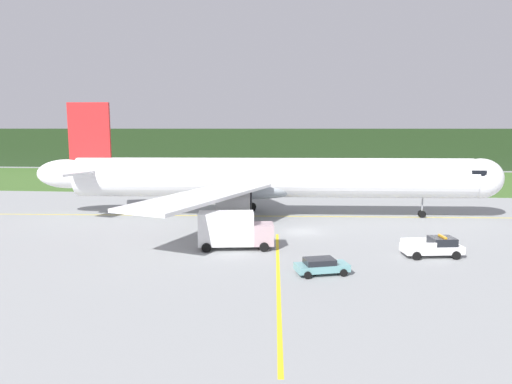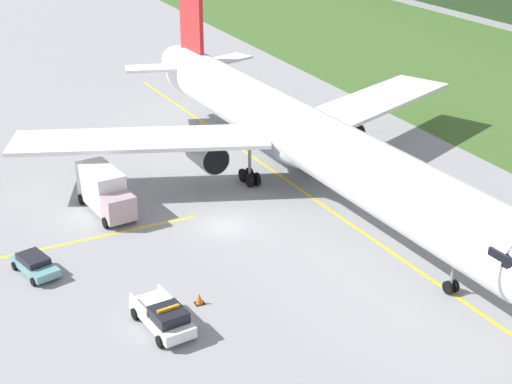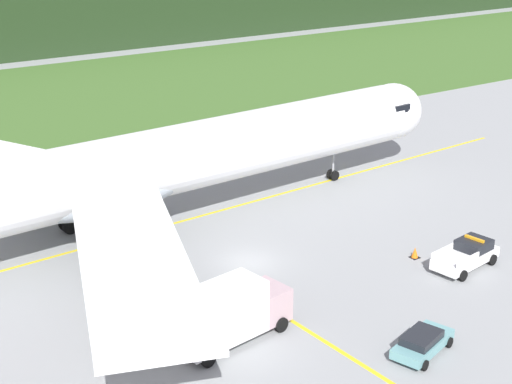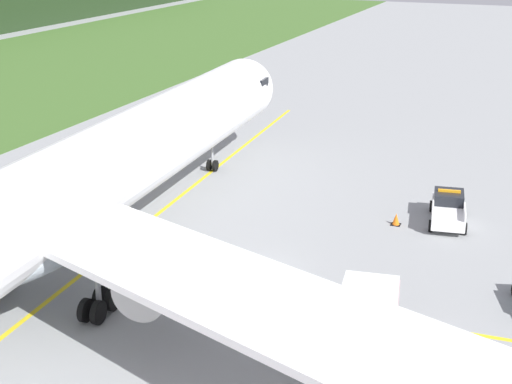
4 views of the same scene
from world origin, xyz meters
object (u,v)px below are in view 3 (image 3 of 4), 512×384
staff_car (422,342)px  apron_cone (415,253)px  ops_pickup_truck (467,255)px  catering_truck (229,312)px  airliner (129,172)px

staff_car → apron_cone: 12.48m
staff_car → apron_cone: size_ratio=5.85×
ops_pickup_truck → apron_cone: size_ratio=7.07×
ops_pickup_truck → staff_car: ops_pickup_truck is taller
staff_car → ops_pickup_truck: bearing=30.5°
ops_pickup_truck → catering_truck: bearing=177.3°
airliner → apron_cone: bearing=-45.0°
catering_truck → ops_pickup_truck: bearing=-2.7°
catering_truck → apron_cone: bearing=7.3°
airliner → ops_pickup_truck: 24.52m
catering_truck → staff_car: (8.13, -6.99, -1.19)m
ops_pickup_truck → airliner: bearing=133.1°
airliner → apron_cone: 21.22m
airliner → ops_pickup_truck: bearing=-46.9°
airliner → ops_pickup_truck: airliner is taller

